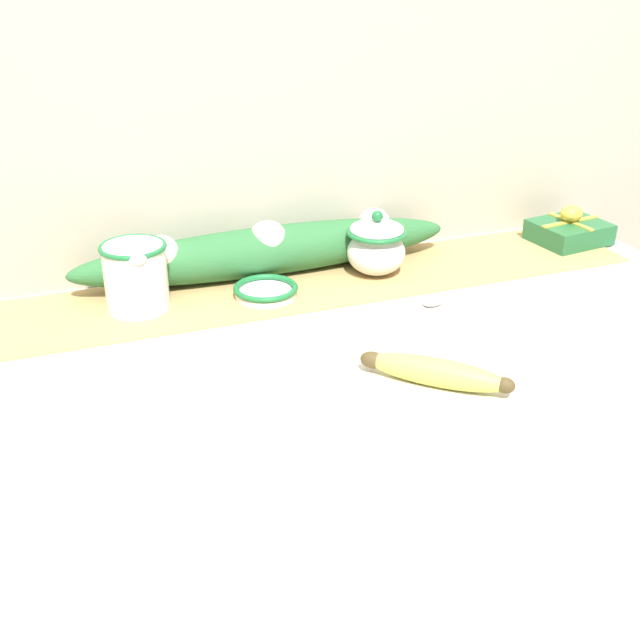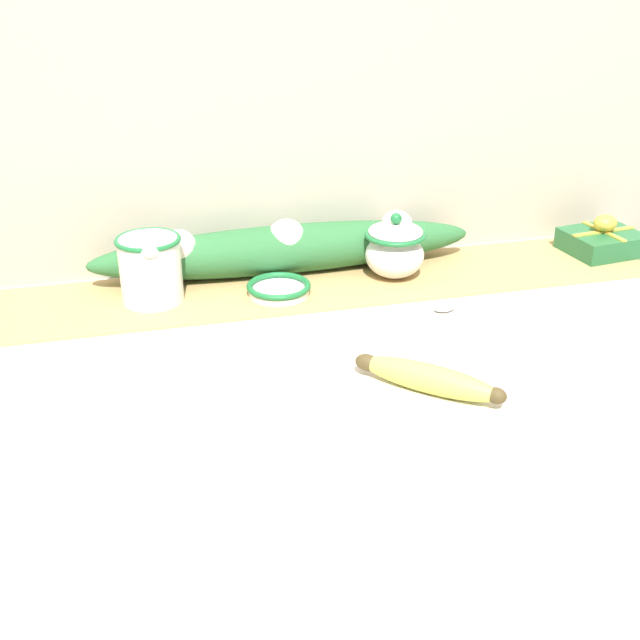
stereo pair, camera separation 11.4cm
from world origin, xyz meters
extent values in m
cube|color=beige|center=(0.00, 0.00, 0.46)|extent=(1.40, 0.64, 0.93)
cube|color=#B7AD99|center=(0.00, 0.34, 1.20)|extent=(2.20, 0.04, 2.40)
cube|color=tan|center=(0.00, 0.20, 0.93)|extent=(1.29, 0.22, 0.00)
cylinder|color=white|center=(-0.24, 0.20, 0.98)|extent=(0.10, 0.10, 0.11)
torus|color=#1E7038|center=(-0.24, 0.20, 1.03)|extent=(0.11, 0.11, 0.01)
torus|color=white|center=(-0.24, 0.26, 0.99)|extent=(0.06, 0.01, 0.06)
ellipsoid|color=white|center=(-0.24, 0.16, 1.03)|extent=(0.03, 0.02, 0.02)
ellipsoid|color=white|center=(0.18, 0.20, 0.97)|extent=(0.10, 0.10, 0.08)
torus|color=#1E7038|center=(0.18, 0.20, 1.01)|extent=(0.11, 0.11, 0.01)
ellipsoid|color=white|center=(0.18, 0.20, 1.01)|extent=(0.09, 0.09, 0.03)
sphere|color=#1E7038|center=(0.18, 0.20, 1.04)|extent=(0.02, 0.02, 0.02)
cylinder|color=white|center=(-0.03, 0.18, 0.93)|extent=(0.10, 0.10, 0.01)
torus|color=#1E7038|center=(-0.03, 0.18, 0.94)|extent=(0.11, 0.11, 0.01)
ellipsoid|color=#CCD156|center=(0.10, -0.18, 0.95)|extent=(0.17, 0.16, 0.04)
ellipsoid|color=brown|center=(0.03, -0.12, 0.95)|extent=(0.04, 0.04, 0.02)
ellipsoid|color=brown|center=(0.16, -0.24, 0.95)|extent=(0.03, 0.03, 0.02)
cube|color=#B7B7BC|center=(0.12, 0.04, 0.93)|extent=(0.16, 0.03, 0.00)
ellipsoid|color=#B7B7BC|center=(0.21, 0.05, 0.93)|extent=(0.04, 0.03, 0.01)
cube|color=#236638|center=(0.60, 0.22, 0.95)|extent=(0.15, 0.13, 0.04)
cube|color=gold|center=(0.60, 0.22, 0.97)|extent=(0.14, 0.03, 0.00)
cube|color=gold|center=(0.60, 0.22, 0.97)|extent=(0.02, 0.12, 0.00)
ellipsoid|color=gold|center=(0.60, 0.22, 0.99)|extent=(0.04, 0.04, 0.03)
ellipsoid|color=#2D6B38|center=(0.00, 0.27, 0.97)|extent=(0.68, 0.09, 0.09)
sphere|color=silver|center=(-0.19, 0.26, 1.00)|extent=(0.06, 0.06, 0.06)
sphere|color=silver|center=(0.00, 0.26, 0.99)|extent=(0.07, 0.07, 0.07)
sphere|color=silver|center=(0.21, 0.28, 0.99)|extent=(0.06, 0.06, 0.06)
camera|label=1|loc=(-0.38, -0.99, 1.48)|focal=45.00mm
camera|label=2|loc=(-0.27, -1.03, 1.48)|focal=45.00mm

